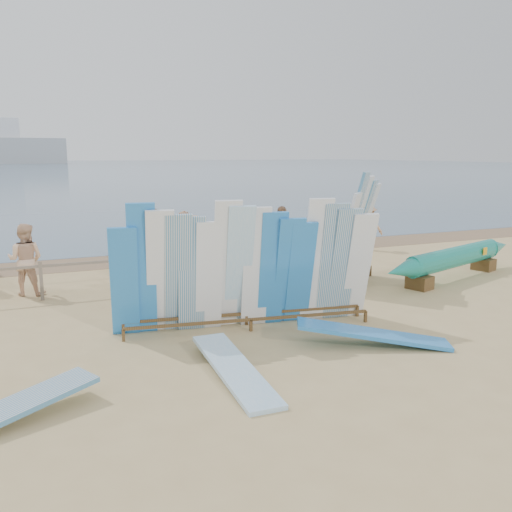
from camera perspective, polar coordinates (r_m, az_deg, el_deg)
name	(u,v)px	position (r m, az deg, el deg)	size (l,w,h in m)	color
ground	(156,327)	(10.91, -10.45, -7.35)	(160.00, 160.00, 0.00)	tan
ocean	(35,168)	(138.21, -22.21, 8.61)	(320.00, 240.00, 0.02)	#425D77
wet_sand_strip	(106,261)	(17.81, -15.50, -0.49)	(40.00, 2.60, 0.01)	#876A4C
fence	(128,267)	(13.61, -13.29, -1.09)	(12.08, 0.08, 0.90)	gray
main_surfboard_rack	(248,271)	(10.37, -0.82, -1.57)	(5.14, 1.42, 2.54)	brown
side_surfboard_rack	(355,234)	(14.17, 10.35, 2.31)	(2.33, 2.29, 2.92)	brown
outrigger_canoe	(455,258)	(15.57, 20.21, -0.24)	(6.04, 2.48, 0.88)	brown
vendor_table	(305,280)	(12.99, 5.17, -2.57)	(0.95, 0.76, 1.11)	brown
flat_board_a	(234,375)	(8.53, -2.31, -12.45)	(0.56, 2.70, 0.07)	#91C5E8
flat_board_d	(373,346)	(9.95, 12.18, -9.21)	(0.56, 2.70, 0.07)	#287BCC
beach_chair_left	(139,274)	(14.47, -12.23, -1.85)	(0.60, 0.62, 0.89)	#AF2812
beach_chair_right	(183,269)	(14.94, -7.73, -1.35)	(0.70, 0.71, 0.84)	#AF2812
stroller	(239,262)	(14.99, -1.76, -0.68)	(0.51, 0.71, 0.96)	#AF2812
beachgoer_5	(184,235)	(17.42, -7.57, 2.19)	(1.46, 0.47, 1.58)	beige
beachgoer_10	(282,235)	(16.52, 2.71, 2.19)	(1.05, 0.45, 1.79)	#8C6042
beachgoer_6	(194,244)	(15.46, -6.56, 1.25)	(0.80, 0.38, 1.64)	tan
beachgoer_9	(260,235)	(16.89, 0.44, 2.21)	(1.09, 0.45, 1.69)	tan
beachgoer_2	(25,260)	(14.02, -23.10, -0.35)	(0.84, 0.40, 1.73)	beige
beachgoer_4	(155,239)	(16.19, -10.56, 1.82)	(1.04, 0.45, 1.78)	#8C6042
beachgoer_extra_0	(368,227)	(19.47, 11.67, 3.04)	(1.05, 0.43, 1.63)	tan
beachgoer_8	(271,239)	(16.45, 1.59, 1.81)	(0.78, 0.37, 1.60)	beige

